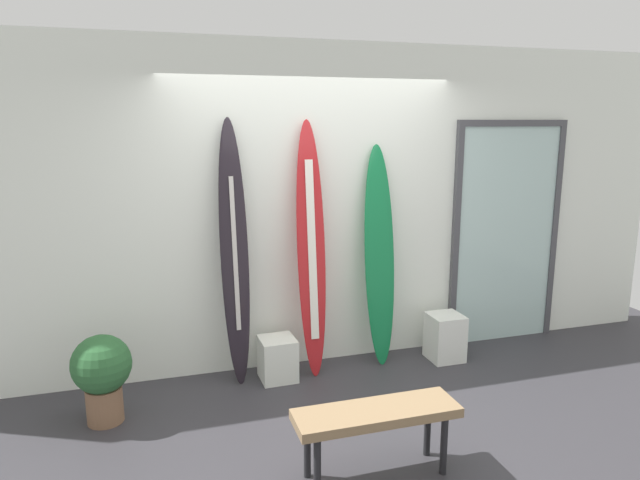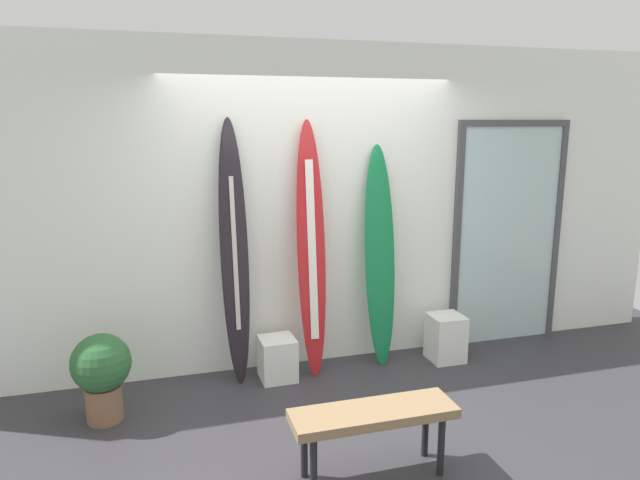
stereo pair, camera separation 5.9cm
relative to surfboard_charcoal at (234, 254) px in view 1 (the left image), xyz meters
The scene contains 10 objects.
ground 1.66m from the surfboard_charcoal, 55.26° to the right, with size 8.00×8.00×0.04m, color #333236.
wall_back 0.82m from the surfboard_charcoal, 21.81° to the left, with size 7.20×0.20×2.80m, color white.
surfboard_charcoal is the anchor object (origin of this frame).
surfboard_crimson 0.64m from the surfboard_charcoal, ahead, with size 0.25×0.33×2.16m.
surfboard_emerald 1.28m from the surfboard_charcoal, ahead, with size 0.28×0.29×1.95m.
display_block_left 0.97m from the surfboard_charcoal, 17.04° to the right, with size 0.30×0.30×0.36m.
display_block_center 2.07m from the surfboard_charcoal, ahead, with size 0.30×0.30×0.42m.
glass_door 2.66m from the surfboard_charcoal, ahead, with size 1.16×0.06×2.15m.
potted_plant 1.32m from the surfboard_charcoal, 157.97° to the right, with size 0.42×0.42×0.66m.
bench 1.83m from the surfboard_charcoal, 69.16° to the right, with size 1.01×0.31×0.45m.
Camera 1 is at (-1.34, -3.46, 2.14)m, focal length 31.87 mm.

